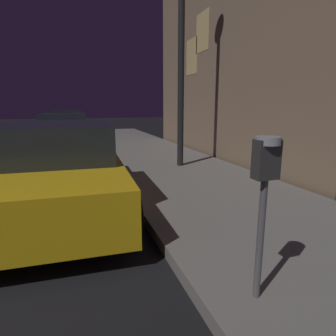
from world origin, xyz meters
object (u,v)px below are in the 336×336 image
at_px(parking_meter, 265,179).
at_px(car_blue, 65,133).
at_px(car_red, 67,123).
at_px(street_lamp, 182,4).
at_px(car_black, 68,118).
at_px(car_yellow_cab, 59,168).

xyz_separation_m(parking_meter, car_blue, (-1.60, 9.66, -0.46)).
distance_m(car_red, street_lamp, 12.04).
bearing_deg(car_black, parking_meter, -86.01).
relative_size(car_red, street_lamp, 0.67).
distance_m(parking_meter, street_lamp, 6.08).
relative_size(parking_meter, car_black, 0.30).
bearing_deg(car_black, car_red, -90.01).
bearing_deg(street_lamp, parking_meter, -104.34).
relative_size(car_yellow_cab, car_red, 1.09).
xyz_separation_m(car_yellow_cab, car_blue, (-0.00, 6.56, -0.01)).
height_order(parking_meter, car_black, parking_meter).
relative_size(car_black, street_lamp, 0.74).
xyz_separation_m(car_black, street_lamp, (2.92, -17.77, 3.35)).
height_order(car_blue, street_lamp, street_lamp).
bearing_deg(car_blue, street_lamp, -56.99).
bearing_deg(car_blue, car_black, 89.99).
relative_size(car_blue, car_black, 0.96).
distance_m(car_yellow_cab, street_lamp, 4.91).
bearing_deg(car_black, street_lamp, -80.67).
distance_m(car_yellow_cab, car_blue, 6.56).
bearing_deg(parking_meter, car_red, 95.59).
distance_m(car_black, street_lamp, 18.32).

